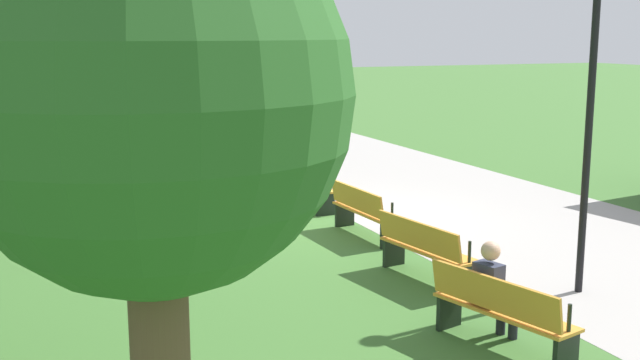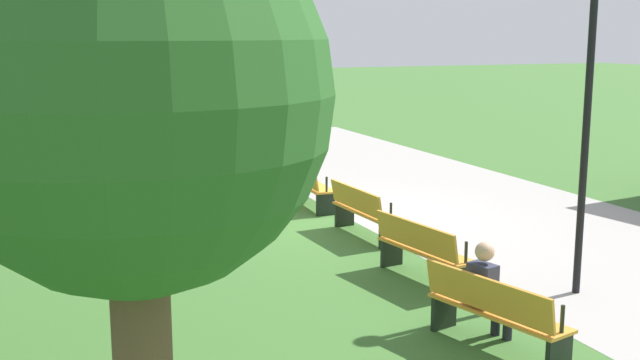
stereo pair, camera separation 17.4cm
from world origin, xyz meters
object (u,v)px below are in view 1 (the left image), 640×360
Objects in this scene: bench_2 at (308,184)px; lamp_post at (592,74)px; bench_5 at (500,310)px; tree_1 at (62,0)px; bench_0 at (207,152)px; bench_3 at (363,210)px; tree_3 at (150,101)px; bench_4 at (425,249)px; trash_bin at (184,142)px; person_seated at (493,288)px; bench_1 at (257,166)px.

lamp_post is (6.31, 1.45, 2.48)m from bench_2.
bench_5 is 0.30× the size of tree_1.
bench_5 is 0.43× the size of lamp_post.
tree_1 is (-1.54, -3.21, 3.80)m from bench_0.
bench_3 is 8.98m from tree_3.
bench_4 is at bearing 0.02° from bench_2.
tree_1 reaches higher than bench_0.
person_seated is at bearing 0.75° from trash_bin.
bench_1 is 1.00× the size of bench_4.
bench_2 is 1.97× the size of trash_bin.
bench_0 is 1.52× the size of person_seated.
bench_4 is 12.25m from trash_bin.
bench_3 is at bearing 165.55° from bench_4.
bench_2 is at bearing 23.13° from bench_0.
tree_1 reaches higher than person_seated.
bench_4 is at bearing 154.74° from person_seated.
bench_2 is 0.42× the size of lamp_post.
bench_3 and bench_5 have the same top height.
person_seated is 14.47m from trash_bin.
bench_5 is 0.42× the size of tree_3.
tree_1 is at bearing -79.25° from trash_bin.
person_seated is 3.30m from lamp_post.
bench_0 is 2.01× the size of trash_bin.
person_seated is 5.38m from tree_3.
bench_3 is at bearing -158.97° from lamp_post.
bench_3 is at bearing 2.90° from bench_2.
bench_5 is at bearing -32.48° from person_seated.
tree_3 reaches higher than lamp_post.
tree_1 reaches higher than bench_1.
trash_bin is (-9.70, -0.87, -0.02)m from bench_3.
person_seated is (9.85, -0.43, 0.16)m from bench_1.
bench_0 is at bearing 165.90° from person_seated.
lamp_post is (8.84, 1.70, 2.48)m from bench_1.
bench_4 is at bearing -8.66° from bench_3.
bench_2 is at bearing 159.75° from bench_5.
lamp_post is at bearing 22.82° from tree_1.
bench_4 is 0.41× the size of tree_3.
bench_0 is 1.02× the size of bench_3.
bench_3 is 4.82m from person_seated.
bench_1 is 1.02× the size of bench_3.
bench_1 is (2.49, 0.51, 0.00)m from bench_0.
bench_5 is at bearing -60.32° from lamp_post.
bench_5 is 14.98m from tree_1.
tree_3 is at bearing -37.53° from bench_3.
bench_1 is at bearing -171.34° from bench_2.
bench_2 is at bearing -167.08° from lamp_post.
bench_3 is at bearing 20.25° from bench_0.
tree_1 is at bearing -145.94° from bench_2.
tree_3 is at bearing -12.17° from bench_1.
bench_2 is at bearing 177.10° from bench_3.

